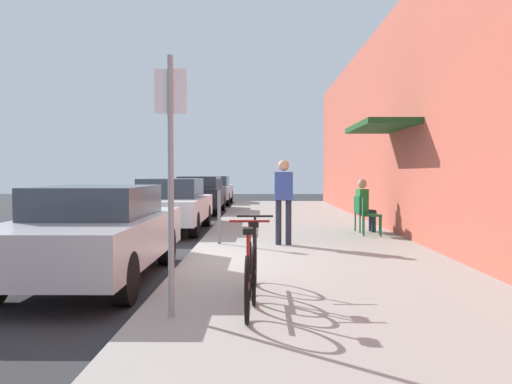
{
  "coord_description": "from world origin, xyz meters",
  "views": [
    {
      "loc": [
        1.3,
        -8.72,
        1.56
      ],
      "look_at": [
        1.17,
        4.93,
        1.06
      ],
      "focal_mm": 36.49,
      "sensor_mm": 36.0,
      "label": 1
    }
  ],
  "objects_px": {
    "bicycle_1": "(249,276)",
    "seated_patron_1": "(364,203)",
    "parked_car_0": "(95,231)",
    "street_sign": "(171,165)",
    "parked_car_3": "(213,190)",
    "cafe_chair_0": "(368,214)",
    "pedestrian_standing": "(284,195)",
    "bicycle_0": "(255,264)",
    "parked_car_2": "(199,194)",
    "cafe_chair_1": "(362,211)",
    "parking_meter": "(219,206)",
    "parked_car_1": "(171,204)"
  },
  "relations": [
    {
      "from": "parked_car_1",
      "to": "parked_car_2",
      "type": "relative_size",
      "value": 1.0
    },
    {
      "from": "street_sign",
      "to": "bicycle_0",
      "type": "bearing_deg",
      "value": 48.99
    },
    {
      "from": "cafe_chair_0",
      "to": "bicycle_1",
      "type": "bearing_deg",
      "value": -111.72
    },
    {
      "from": "parking_meter",
      "to": "seated_patron_1",
      "type": "relative_size",
      "value": 1.02
    },
    {
      "from": "cafe_chair_1",
      "to": "seated_patron_1",
      "type": "distance_m",
      "value": 0.2
    },
    {
      "from": "street_sign",
      "to": "pedestrian_standing",
      "type": "relative_size",
      "value": 1.53
    },
    {
      "from": "street_sign",
      "to": "cafe_chair_1",
      "type": "xyz_separation_m",
      "value": [
        3.37,
        7.54,
        -1.02
      ]
    },
    {
      "from": "parked_car_2",
      "to": "bicycle_1",
      "type": "relative_size",
      "value": 2.57
    },
    {
      "from": "bicycle_1",
      "to": "seated_patron_1",
      "type": "relative_size",
      "value": 1.33
    },
    {
      "from": "street_sign",
      "to": "parking_meter",
      "type": "bearing_deg",
      "value": 89.46
    },
    {
      "from": "parked_car_1",
      "to": "parking_meter",
      "type": "bearing_deg",
      "value": -64.76
    },
    {
      "from": "street_sign",
      "to": "pedestrian_standing",
      "type": "xyz_separation_m",
      "value": [
        1.35,
        5.22,
        -0.52
      ]
    },
    {
      "from": "parked_car_2",
      "to": "cafe_chair_1",
      "type": "height_order",
      "value": "parked_car_2"
    },
    {
      "from": "parked_car_1",
      "to": "parked_car_2",
      "type": "xyz_separation_m",
      "value": [
        0.0,
        6.34,
        0.02
      ]
    },
    {
      "from": "bicycle_1",
      "to": "parked_car_2",
      "type": "bearing_deg",
      "value": 98.75
    },
    {
      "from": "bicycle_1",
      "to": "parked_car_0",
      "type": "bearing_deg",
      "value": 138.25
    },
    {
      "from": "bicycle_0",
      "to": "pedestrian_standing",
      "type": "xyz_separation_m",
      "value": [
        0.53,
        4.27,
        0.64
      ]
    },
    {
      "from": "parked_car_0",
      "to": "seated_patron_1",
      "type": "height_order",
      "value": "seated_patron_1"
    },
    {
      "from": "seated_patron_1",
      "to": "street_sign",
      "type": "bearing_deg",
      "value": -114.44
    },
    {
      "from": "parked_car_1",
      "to": "parked_car_2",
      "type": "distance_m",
      "value": 6.34
    },
    {
      "from": "bicycle_1",
      "to": "pedestrian_standing",
      "type": "height_order",
      "value": "pedestrian_standing"
    },
    {
      "from": "parked_car_0",
      "to": "parked_car_2",
      "type": "relative_size",
      "value": 1.0
    },
    {
      "from": "parked_car_0",
      "to": "bicycle_0",
      "type": "height_order",
      "value": "parked_car_0"
    },
    {
      "from": "street_sign",
      "to": "parked_car_0",
      "type": "bearing_deg",
      "value": 123.34
    },
    {
      "from": "parked_car_2",
      "to": "street_sign",
      "type": "bearing_deg",
      "value": -84.28
    },
    {
      "from": "street_sign",
      "to": "pedestrian_standing",
      "type": "distance_m",
      "value": 5.41
    },
    {
      "from": "bicycle_0",
      "to": "pedestrian_standing",
      "type": "height_order",
      "value": "pedestrian_standing"
    },
    {
      "from": "parked_car_2",
      "to": "bicycle_0",
      "type": "distance_m",
      "value": 14.23
    },
    {
      "from": "parked_car_3",
      "to": "seated_patron_1",
      "type": "distance_m",
      "value": 14.16
    },
    {
      "from": "parking_meter",
      "to": "cafe_chair_0",
      "type": "bearing_deg",
      "value": 23.54
    },
    {
      "from": "parking_meter",
      "to": "parked_car_3",
      "type": "bearing_deg",
      "value": 95.72
    },
    {
      "from": "street_sign",
      "to": "bicycle_1",
      "type": "relative_size",
      "value": 1.52
    },
    {
      "from": "parked_car_3",
      "to": "cafe_chair_0",
      "type": "xyz_separation_m",
      "value": [
        4.87,
        -14.02,
        -0.11
      ]
    },
    {
      "from": "cafe_chair_0",
      "to": "parked_car_0",
      "type": "bearing_deg",
      "value": -137.18
    },
    {
      "from": "parked_car_1",
      "to": "parked_car_2",
      "type": "bearing_deg",
      "value": 90.0
    },
    {
      "from": "parked_car_2",
      "to": "street_sign",
      "type": "xyz_separation_m",
      "value": [
        1.5,
        -14.98,
        0.89
      ]
    },
    {
      "from": "bicycle_0",
      "to": "cafe_chair_0",
      "type": "distance_m",
      "value": 6.38
    },
    {
      "from": "cafe_chair_0",
      "to": "cafe_chair_1",
      "type": "xyz_separation_m",
      "value": [
        -0.0,
        0.75,
        0.0
      ]
    },
    {
      "from": "parked_car_0",
      "to": "street_sign",
      "type": "relative_size",
      "value": 1.69
    },
    {
      "from": "parked_car_1",
      "to": "pedestrian_standing",
      "type": "xyz_separation_m",
      "value": [
        2.85,
        -3.42,
        0.39
      ]
    },
    {
      "from": "bicycle_1",
      "to": "seated_patron_1",
      "type": "xyz_separation_m",
      "value": [
        2.66,
        7.29,
        0.34
      ]
    },
    {
      "from": "parked_car_0",
      "to": "parked_car_2",
      "type": "bearing_deg",
      "value": 90.0
    },
    {
      "from": "parked_car_3",
      "to": "parked_car_2",
      "type": "bearing_deg",
      "value": -90.0
    },
    {
      "from": "parked_car_2",
      "to": "seated_patron_1",
      "type": "relative_size",
      "value": 3.41
    },
    {
      "from": "parked_car_3",
      "to": "pedestrian_standing",
      "type": "height_order",
      "value": "pedestrian_standing"
    },
    {
      "from": "bicycle_0",
      "to": "parked_car_0",
      "type": "bearing_deg",
      "value": 150.09
    },
    {
      "from": "bicycle_0",
      "to": "cafe_chair_0",
      "type": "height_order",
      "value": "bicycle_0"
    },
    {
      "from": "parked_car_3",
      "to": "cafe_chair_1",
      "type": "xyz_separation_m",
      "value": [
        4.87,
        -13.28,
        -0.11
      ]
    },
    {
      "from": "parked_car_3",
      "to": "cafe_chair_0",
      "type": "relative_size",
      "value": 5.06
    },
    {
      "from": "parked_car_1",
      "to": "parked_car_3",
      "type": "height_order",
      "value": "parked_car_1"
    }
  ]
}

